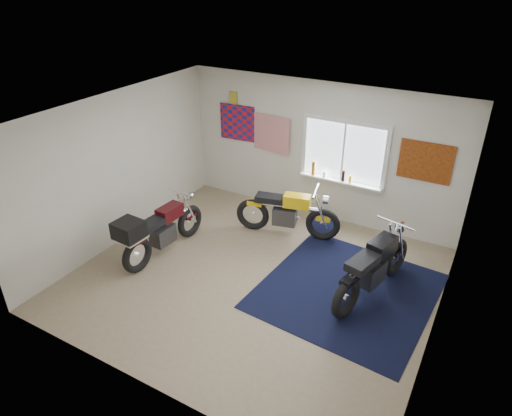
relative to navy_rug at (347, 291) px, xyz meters
The scene contains 10 objects.
ground 1.49m from the navy_rug, 163.41° to the right, with size 5.50×5.50×0.00m, color #9E896B.
room_shell 2.21m from the navy_rug, 163.41° to the right, with size 5.50×5.50×5.50m.
navy_rug is the anchor object (origin of this frame).
window_assembly 2.63m from the navy_rug, 114.43° to the left, with size 1.66×0.17×1.26m.
oil_bottles 2.51m from the navy_rug, 120.92° to the left, with size 0.81×0.07×0.28m.
flag_display 4.46m from the navy_rug, 148.31° to the left, with size 1.60×0.10×1.17m.
triumph_poster 2.62m from the navy_rug, 75.74° to the left, with size 0.90×0.03×0.70m, color #A54C14.
yellow_triumph 1.97m from the navy_rug, 145.93° to the left, with size 1.96×0.70×1.00m.
black_chrome_bike 0.57m from the navy_rug, 22.97° to the left, with size 0.76×2.03×1.06m.
maroon_tourer 3.30m from the navy_rug, 167.94° to the right, with size 0.59×1.95×0.99m.
Camera 1 is at (2.97, -5.22, 4.56)m, focal length 32.00 mm.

